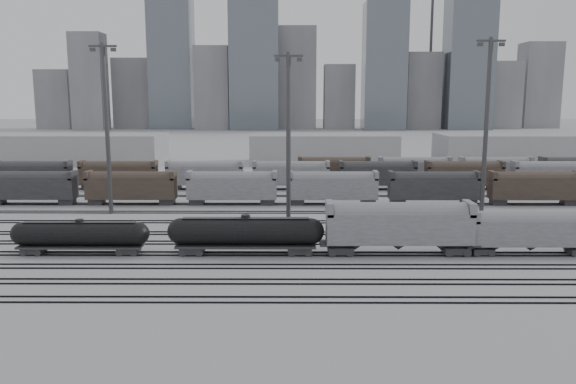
{
  "coord_description": "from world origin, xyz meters",
  "views": [
    {
      "loc": [
        0.88,
        -61.39,
        17.59
      ],
      "look_at": [
        0.51,
        20.76,
        4.0
      ],
      "focal_mm": 35.0,
      "sensor_mm": 36.0,
      "label": 1
    }
  ],
  "objects_px": {
    "tank_car_a": "(80,235)",
    "tank_car_b": "(246,233)",
    "hopper_car_a": "(399,223)",
    "light_mast_c": "(288,138)",
    "hopper_car_b": "(532,229)"
  },
  "relations": [
    {
      "from": "tank_car_a",
      "to": "light_mast_c",
      "type": "height_order",
      "value": "light_mast_c"
    },
    {
      "from": "tank_car_a",
      "to": "tank_car_b",
      "type": "xyz_separation_m",
      "value": [
        18.98,
        0.0,
        0.29
      ]
    },
    {
      "from": "tank_car_a",
      "to": "light_mast_c",
      "type": "xyz_separation_m",
      "value": [
        23.81,
        12.22,
        10.27
      ]
    },
    {
      "from": "tank_car_b",
      "to": "light_mast_c",
      "type": "bearing_deg",
      "value": 68.44
    },
    {
      "from": "tank_car_a",
      "to": "hopper_car_b",
      "type": "bearing_deg",
      "value": 0.0
    },
    {
      "from": "hopper_car_b",
      "to": "light_mast_c",
      "type": "bearing_deg",
      "value": 156.24
    },
    {
      "from": "hopper_car_a",
      "to": "tank_car_b",
      "type": "bearing_deg",
      "value": 180.0
    },
    {
      "from": "light_mast_c",
      "to": "tank_car_b",
      "type": "bearing_deg",
      "value": -111.56
    },
    {
      "from": "hopper_car_b",
      "to": "light_mast_c",
      "type": "height_order",
      "value": "light_mast_c"
    },
    {
      "from": "hopper_car_b",
      "to": "light_mast_c",
      "type": "relative_size",
      "value": 0.59
    },
    {
      "from": "hopper_car_a",
      "to": "hopper_car_b",
      "type": "bearing_deg",
      "value": 0.0
    },
    {
      "from": "tank_car_b",
      "to": "hopper_car_b",
      "type": "relative_size",
      "value": 1.29
    },
    {
      "from": "tank_car_b",
      "to": "hopper_car_a",
      "type": "distance_m",
      "value": 17.49
    },
    {
      "from": "tank_car_a",
      "to": "tank_car_b",
      "type": "relative_size",
      "value": 0.89
    },
    {
      "from": "tank_car_a",
      "to": "hopper_car_a",
      "type": "distance_m",
      "value": 36.46
    }
  ]
}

